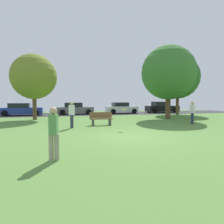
% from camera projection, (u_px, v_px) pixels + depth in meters
% --- Properties ---
extents(ground_plane, '(44.00, 44.00, 0.00)m').
position_uv_depth(ground_plane, '(130.00, 137.00, 9.40)').
color(ground_plane, '#547F38').
extents(road_strip, '(44.00, 6.40, 0.01)m').
position_uv_depth(road_strip, '(85.00, 114.00, 24.78)').
color(road_strip, '#28282B').
rests_on(road_strip, ground_plane).
extents(maple_tree_near, '(3.97, 3.97, 5.79)m').
position_uv_depth(maple_tree_near, '(34.00, 77.00, 17.34)').
color(maple_tree_near, brown).
rests_on(maple_tree_near, ground_plane).
extents(maple_tree_far, '(4.97, 4.97, 6.76)m').
position_uv_depth(maple_tree_far, '(168.00, 73.00, 18.06)').
color(maple_tree_far, brown).
rests_on(maple_tree_far, ground_plane).
extents(birch_tree_lone, '(5.14, 5.14, 7.08)m').
position_uv_depth(birch_tree_lone, '(178.00, 77.00, 23.79)').
color(birch_tree_lone, brown).
rests_on(birch_tree_lone, ground_plane).
extents(person_catcher, '(0.38, 0.34, 1.66)m').
position_uv_depth(person_catcher, '(72.00, 113.00, 12.30)').
color(person_catcher, '#2D334C').
rests_on(person_catcher, ground_plane).
extents(person_bystander, '(0.30, 0.35, 1.56)m').
position_uv_depth(person_bystander, '(54.00, 131.00, 5.68)').
color(person_bystander, gray).
rests_on(person_bystander, ground_plane).
extents(person_walking, '(0.34, 0.38, 1.64)m').
position_uv_depth(person_walking, '(192.00, 112.00, 14.33)').
color(person_walking, '#2D334C').
rests_on(person_walking, ground_plane).
extents(frisbee_disc, '(0.35, 0.35, 0.04)m').
position_uv_depth(frisbee_disc, '(124.00, 110.00, 11.67)').
color(frisbee_disc, yellow).
extents(parked_car_blue, '(4.53, 1.97, 1.40)m').
position_uv_depth(parked_car_blue, '(21.00, 110.00, 22.42)').
color(parked_car_blue, '#233893').
rests_on(parked_car_blue, ground_plane).
extents(parked_car_grey, '(4.40, 2.01, 1.43)m').
position_uv_depth(parked_car_grey, '(75.00, 109.00, 24.28)').
color(parked_car_grey, slate).
rests_on(parked_car_grey, ground_plane).
extents(parked_car_white, '(4.04, 1.98, 1.44)m').
position_uv_depth(parked_car_white, '(121.00, 108.00, 25.79)').
color(parked_car_white, white).
rests_on(parked_car_white, ground_plane).
extents(parked_car_black, '(4.47, 2.04, 1.53)m').
position_uv_depth(parked_car_black, '(162.00, 108.00, 27.56)').
color(parked_car_black, black).
rests_on(parked_car_black, ground_plane).
extents(park_bench, '(1.60, 0.45, 0.90)m').
position_uv_depth(park_bench, '(101.00, 119.00, 13.73)').
color(park_bench, brown).
rests_on(park_bench, ground_plane).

